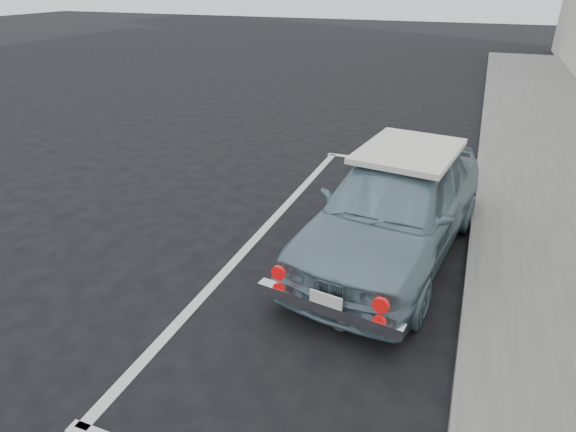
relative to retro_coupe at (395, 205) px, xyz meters
name	(u,v)px	position (x,y,z in m)	size (l,w,h in m)	color
ground	(212,415)	(-0.86, -3.11, -0.67)	(80.00, 80.00, 0.00)	black
pline_front	(404,163)	(-0.36, 3.39, -0.67)	(3.00, 0.12, 0.01)	silver
pline_side	(262,232)	(-1.76, -0.11, -0.67)	(0.12, 7.00, 0.01)	silver
retro_coupe	(395,205)	(0.00, 0.00, 0.00)	(2.12, 4.10, 1.33)	#708F9D
cat	(340,318)	(-0.19, -1.67, -0.56)	(0.34, 0.46, 0.26)	#67584F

